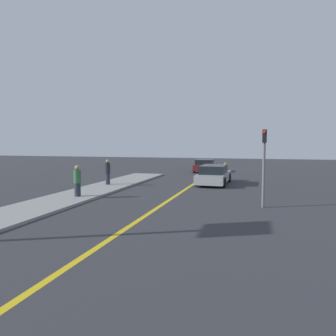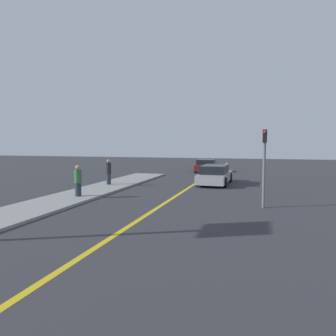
{
  "view_description": "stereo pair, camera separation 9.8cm",
  "coord_description": "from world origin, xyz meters",
  "px_view_note": "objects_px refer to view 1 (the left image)",
  "views": [
    {
      "loc": [
        4.06,
        2.95,
        2.81
      ],
      "look_at": [
        0.58,
        15.75,
        1.76
      ],
      "focal_mm": 35.0,
      "sensor_mm": 36.0,
      "label": 1
    },
    {
      "loc": [
        4.16,
        2.98,
        2.81
      ],
      "look_at": [
        0.58,
        15.75,
        1.76
      ],
      "focal_mm": 35.0,
      "sensor_mm": 36.0,
      "label": 2
    }
  ],
  "objects_px": {
    "pedestrian_by_sign": "(108,172)",
    "traffic_light": "(264,159)",
    "car_ahead_center": "(205,166)",
    "pedestrian_far_standing": "(77,181)",
    "car_near_right_lane": "(214,175)"
  },
  "relations": [
    {
      "from": "pedestrian_by_sign",
      "to": "traffic_light",
      "type": "relative_size",
      "value": 0.48
    },
    {
      "from": "car_ahead_center",
      "to": "pedestrian_far_standing",
      "type": "height_order",
      "value": "pedestrian_far_standing"
    },
    {
      "from": "traffic_light",
      "to": "car_near_right_lane",
      "type": "bearing_deg",
      "value": 112.34
    },
    {
      "from": "pedestrian_far_standing",
      "to": "car_ahead_center",
      "type": "bearing_deg",
      "value": 76.76
    },
    {
      "from": "car_near_right_lane",
      "to": "pedestrian_by_sign",
      "type": "relative_size",
      "value": 2.98
    },
    {
      "from": "pedestrian_by_sign",
      "to": "car_near_right_lane",
      "type": "bearing_deg",
      "value": 23.56
    },
    {
      "from": "car_ahead_center",
      "to": "pedestrian_by_sign",
      "type": "xyz_separation_m",
      "value": [
        -4.43,
        -11.82,
        0.33
      ]
    },
    {
      "from": "car_near_right_lane",
      "to": "pedestrian_far_standing",
      "type": "height_order",
      "value": "pedestrian_far_standing"
    },
    {
      "from": "pedestrian_far_standing",
      "to": "car_near_right_lane",
      "type": "bearing_deg",
      "value": 51.67
    },
    {
      "from": "car_near_right_lane",
      "to": "car_ahead_center",
      "type": "distance_m",
      "value": 9.24
    },
    {
      "from": "pedestrian_far_standing",
      "to": "pedestrian_by_sign",
      "type": "distance_m",
      "value": 4.64
    },
    {
      "from": "pedestrian_by_sign",
      "to": "traffic_light",
      "type": "bearing_deg",
      "value": -25.95
    },
    {
      "from": "car_near_right_lane",
      "to": "car_ahead_center",
      "type": "xyz_separation_m",
      "value": [
        -1.99,
        9.02,
        -0.04
      ]
    },
    {
      "from": "car_near_right_lane",
      "to": "car_ahead_center",
      "type": "bearing_deg",
      "value": 104.03
    },
    {
      "from": "car_ahead_center",
      "to": "traffic_light",
      "type": "relative_size",
      "value": 1.31
    }
  ]
}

